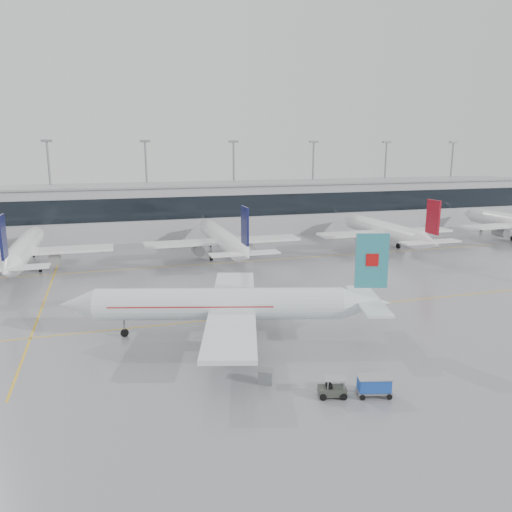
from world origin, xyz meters
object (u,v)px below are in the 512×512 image
object	(u,v)px
baggage_cart	(374,384)
gse_unit	(266,376)
baggage_tug	(332,390)
air_canada_jet	(231,304)

from	to	relation	value
baggage_cart	gse_unit	bearing A→B (deg)	162.99
baggage_tug	gse_unit	bearing A→B (deg)	153.13
air_canada_jet	baggage_cart	world-z (taller)	air_canada_jet
baggage_tug	air_canada_jet	bearing A→B (deg)	121.26
gse_unit	baggage_cart	bearing A→B (deg)	-3.00
air_canada_jet	baggage_tug	bearing A→B (deg)	122.59
air_canada_jet	baggage_cart	xyz separation A→B (m)	(8.37, -17.04, -2.68)
baggage_tug	baggage_cart	distance (m)	3.63
air_canada_jet	baggage_cart	size ratio (longest dim) A/B	11.50
baggage_tug	gse_unit	xyz separation A→B (m)	(-4.62, 4.06, 0.03)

